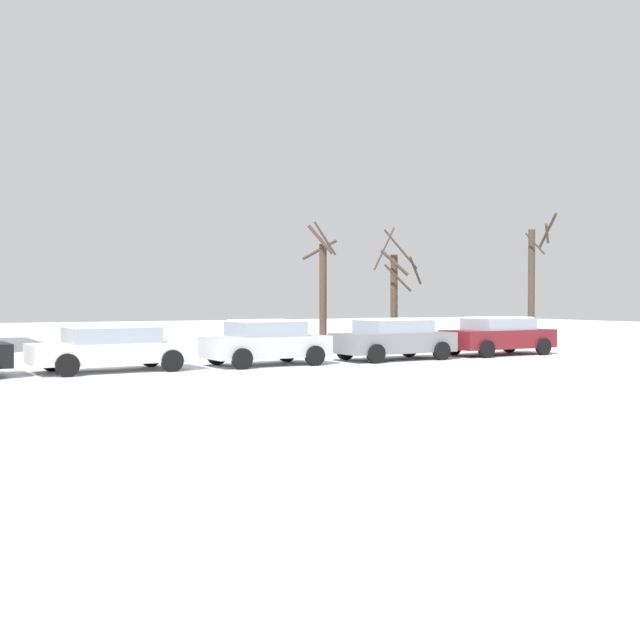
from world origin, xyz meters
TOP-DOWN VIEW (x-y plane):
  - parked_car_white at (4.57, 8.85)m, footprint 4.67×2.32m
  - parked_car_silver at (9.40, 8.69)m, footprint 4.00×2.25m
  - parked_car_gray at (14.24, 8.64)m, footprint 4.35×2.23m
  - parked_car_maroon at (19.07, 8.77)m, footprint 4.49×2.18m
  - tree_far_mid at (23.39, 11.53)m, footprint 1.59×1.54m
  - tree_far_left at (13.52, 12.50)m, footprint 1.61×1.63m
  - tree_far_right at (16.16, 11.44)m, footprint 2.08×1.94m

SIDE VIEW (x-z plane):
  - parked_car_white at x=4.57m, z-range 0.03..1.38m
  - parked_car_gray at x=14.24m, z-range 0.02..1.47m
  - parked_car_maroon at x=19.07m, z-range 0.02..1.47m
  - parked_car_silver at x=9.40m, z-range 0.02..1.48m
  - tree_far_right at x=16.16m, z-range -0.27..4.73m
  - tree_far_left at x=13.52m, z-range -0.13..4.94m
  - tree_far_mid at x=23.39m, z-range -0.08..5.74m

